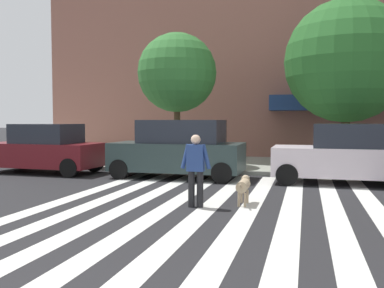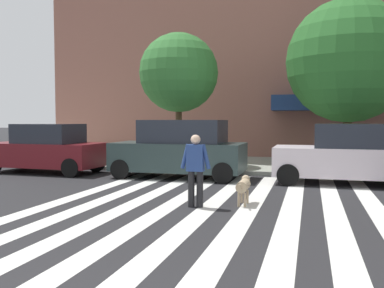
% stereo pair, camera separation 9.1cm
% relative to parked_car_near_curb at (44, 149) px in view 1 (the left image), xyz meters
% --- Properties ---
extents(ground_plane, '(160.00, 160.00, 0.00)m').
position_rel_parked_car_near_curb_xyz_m(ground_plane, '(6.81, -5.35, -0.87)').
color(ground_plane, '#232326').
extents(sidewalk_far, '(80.00, 6.00, 0.15)m').
position_rel_parked_car_near_curb_xyz_m(sidewalk_far, '(6.81, 4.24, -0.80)').
color(sidewalk_far, '#9EA295').
rests_on(sidewalk_far, ground_plane).
extents(crosswalk_stripes, '(7.65, 12.58, 0.01)m').
position_rel_parked_car_near_curb_xyz_m(crosswalk_stripes, '(7.27, -5.35, -0.87)').
color(crosswalk_stripes, silver).
rests_on(crosswalk_stripes, ground_plane).
extents(parked_car_near_curb, '(4.32, 2.04, 1.82)m').
position_rel_parked_car_near_curb_xyz_m(parked_car_near_curb, '(0.00, 0.00, 0.00)').
color(parked_car_near_curb, maroon).
rests_on(parked_car_near_curb, ground_plane).
extents(parked_car_behind_first, '(4.46, 1.99, 1.97)m').
position_rel_parked_car_near_curb_xyz_m(parked_car_behind_first, '(5.19, 0.00, 0.09)').
color(parked_car_behind_first, '#2A3A3A').
rests_on(parked_car_behind_first, ground_plane).
extents(parked_car_third_in_line, '(4.30, 1.96, 1.85)m').
position_rel_parked_car_near_curb_xyz_m(parked_car_third_in_line, '(10.54, 0.00, 0.01)').
color(parked_car_third_in_line, silver).
rests_on(parked_car_third_in_line, ground_plane).
extents(street_tree_nearest, '(3.18, 3.18, 5.30)m').
position_rel_parked_car_near_curb_xyz_m(street_tree_nearest, '(4.31, 2.74, 2.98)').
color(street_tree_nearest, '#4C3823').
rests_on(street_tree_nearest, sidewalk_far).
extents(street_tree_middle, '(4.54, 4.54, 6.25)m').
position_rel_parked_car_near_curb_xyz_m(street_tree_middle, '(10.77, 3.02, 3.25)').
color(street_tree_middle, '#4C3823').
rests_on(street_tree_middle, sidewalk_far).
extents(pedestrian_dog_walker, '(0.70, 0.24, 1.64)m').
position_rel_parked_car_near_curb_xyz_m(pedestrian_dog_walker, '(6.98, -4.56, 0.05)').
color(pedestrian_dog_walker, black).
rests_on(pedestrian_dog_walker, ground_plane).
extents(dog_on_leash, '(0.26, 1.03, 0.65)m').
position_rel_parked_car_near_curb_xyz_m(dog_on_leash, '(7.98, -3.98, -0.43)').
color(dog_on_leash, tan).
rests_on(dog_on_leash, ground_plane).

